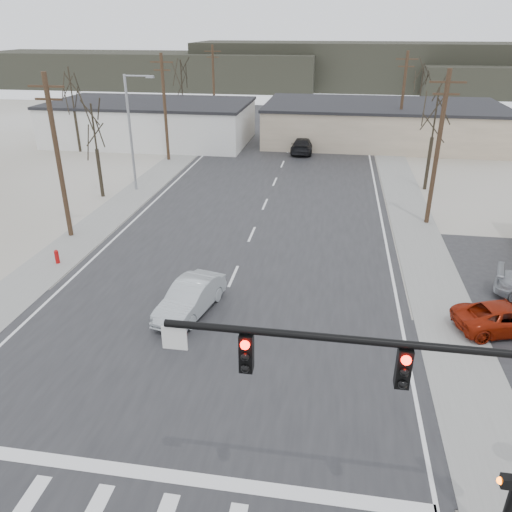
{
  "coord_description": "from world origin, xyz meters",
  "views": [
    {
      "loc": [
        5.01,
        -15.46,
        12.44
      ],
      "look_at": [
        1.67,
        5.33,
        2.6
      ],
      "focal_mm": 35.0,
      "sensor_mm": 36.0,
      "label": 1
    }
  ],
  "objects_px": {
    "sedan_crossing": "(190,298)",
    "car_far_b": "(248,116)",
    "car_far_a": "(303,145)",
    "traffic_signal_mast": "(449,406)",
    "fire_hydrant": "(57,257)",
    "car_parked_red": "(506,317)"
  },
  "relations": [
    {
      "from": "traffic_signal_mast",
      "to": "car_far_a",
      "type": "height_order",
      "value": "traffic_signal_mast"
    },
    {
      "from": "traffic_signal_mast",
      "to": "fire_hydrant",
      "type": "bearing_deg",
      "value": 141.87
    },
    {
      "from": "car_far_a",
      "to": "fire_hydrant",
      "type": "bearing_deg",
      "value": 69.39
    },
    {
      "from": "fire_hydrant",
      "to": "car_far_a",
      "type": "height_order",
      "value": "car_far_a"
    },
    {
      "from": "sedan_crossing",
      "to": "car_far_b",
      "type": "relative_size",
      "value": 1.31
    },
    {
      "from": "sedan_crossing",
      "to": "car_far_b",
      "type": "xyz_separation_m",
      "value": [
        -6.26,
        51.04,
        -0.16
      ]
    },
    {
      "from": "car_far_b",
      "to": "fire_hydrant",
      "type": "bearing_deg",
      "value": -116.74
    },
    {
      "from": "traffic_signal_mast",
      "to": "car_far_b",
      "type": "distance_m",
      "value": 63.35
    },
    {
      "from": "traffic_signal_mast",
      "to": "fire_hydrant",
      "type": "distance_m",
      "value": 23.39
    },
    {
      "from": "fire_hydrant",
      "to": "car_far_a",
      "type": "relative_size",
      "value": 0.16
    },
    {
      "from": "sedan_crossing",
      "to": "fire_hydrant",
      "type": "bearing_deg",
      "value": 168.93
    },
    {
      "from": "traffic_signal_mast",
      "to": "sedan_crossing",
      "type": "distance_m",
      "value": 14.29
    },
    {
      "from": "car_far_b",
      "to": "sedan_crossing",
      "type": "bearing_deg",
      "value": -106.47
    },
    {
      "from": "fire_hydrant",
      "to": "sedan_crossing",
      "type": "bearing_deg",
      "value": -23.64
    },
    {
      "from": "traffic_signal_mast",
      "to": "sedan_crossing",
      "type": "bearing_deg",
      "value": 131.62
    },
    {
      "from": "fire_hydrant",
      "to": "car_far_b",
      "type": "height_order",
      "value": "car_far_b"
    },
    {
      "from": "fire_hydrant",
      "to": "sedan_crossing",
      "type": "xyz_separation_m",
      "value": [
        8.96,
        -3.92,
        0.36
      ]
    },
    {
      "from": "car_far_b",
      "to": "car_parked_red",
      "type": "distance_m",
      "value": 54.28
    },
    {
      "from": "car_parked_red",
      "to": "fire_hydrant",
      "type": "bearing_deg",
      "value": 66.41
    },
    {
      "from": "car_far_a",
      "to": "car_far_b",
      "type": "relative_size",
      "value": 1.53
    },
    {
      "from": "fire_hydrant",
      "to": "car_parked_red",
      "type": "bearing_deg",
      "value": -7.79
    },
    {
      "from": "fire_hydrant",
      "to": "car_far_b",
      "type": "xyz_separation_m",
      "value": [
        2.7,
        47.12,
        0.2
      ]
    }
  ]
}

